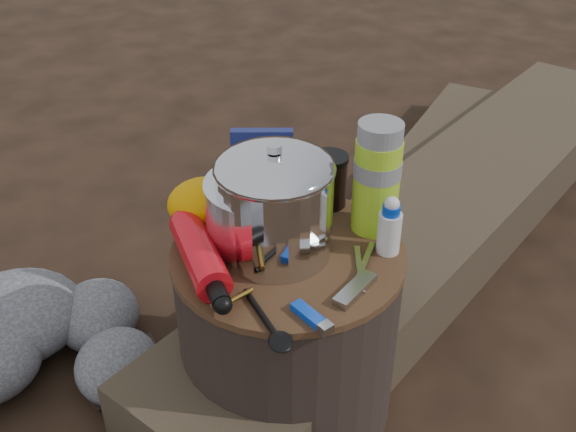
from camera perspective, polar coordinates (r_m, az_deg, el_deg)
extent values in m
plane|color=black|center=(1.53, 0.00, -15.11)|extent=(60.00, 60.00, 0.00)
cylinder|color=black|center=(1.39, 0.00, -9.64)|extent=(0.44, 0.44, 0.40)
cube|color=#3C3123|center=(1.98, 13.32, 0.16)|extent=(1.92, 1.62, 0.18)
cube|color=#3C3123|center=(2.25, 11.60, 3.62)|extent=(1.01, 1.12, 0.11)
cylinder|color=silver|center=(1.24, -1.88, 0.17)|extent=(0.22, 0.22, 0.14)
cylinder|color=silver|center=(1.21, -1.11, 1.11)|extent=(0.21, 0.21, 0.21)
cylinder|color=#9FD223|center=(1.28, 7.47, 3.18)|extent=(0.09, 0.09, 0.22)
cylinder|color=black|center=(1.37, 3.45, 2.99)|extent=(0.07, 0.07, 0.11)
ellipsoid|color=#E29200|center=(1.32, -7.04, 1.08)|extent=(0.14, 0.12, 0.10)
cube|color=navy|center=(1.37, -2.17, 4.11)|extent=(0.13, 0.06, 0.16)
cube|color=#0A3AB8|center=(1.11, 1.71, -8.24)|extent=(0.06, 0.09, 0.02)
cube|color=#A6A6AA|center=(1.17, 5.66, -6.16)|extent=(0.10, 0.09, 0.01)
cylinder|color=silver|center=(1.25, 8.54, -0.99)|extent=(0.04, 0.04, 0.10)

